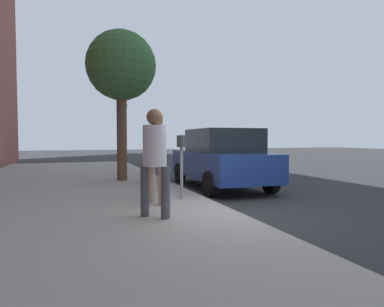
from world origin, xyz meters
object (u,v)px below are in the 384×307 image
object	(u,v)px
street_tree	(121,67)
traffic_signal	(122,116)
parking_meter	(182,153)
pedestrian_bystander	(155,153)
parked_sedan_near	(221,158)
pedestrian_at_meter	(157,150)

from	to	relation	value
street_tree	traffic_signal	xyz separation A→B (m)	(5.11, -0.69, -1.18)
parking_meter	pedestrian_bystander	size ratio (longest dim) A/B	0.77
traffic_signal	parking_meter	bearing A→B (deg)	-179.40
parked_sedan_near	traffic_signal	bearing A→B (deg)	16.57
street_tree	pedestrian_at_meter	bearing A→B (deg)	-177.93
pedestrian_at_meter	street_tree	xyz separation A→B (m)	(4.13, 0.15, 2.50)
parked_sedan_near	traffic_signal	size ratio (longest dim) A/B	1.24
parked_sedan_near	parking_meter	bearing A→B (deg)	137.78
pedestrian_bystander	street_tree	bearing A→B (deg)	41.50
pedestrian_at_meter	pedestrian_bystander	distance (m)	1.23
parked_sedan_near	street_tree	xyz separation A→B (m)	(1.71, 2.71, 2.86)
parking_meter	street_tree	size ratio (longest dim) A/B	0.30
parking_meter	parked_sedan_near	bearing A→B (deg)	-42.22
pedestrian_bystander	pedestrian_at_meter	bearing A→B (deg)	28.36
parking_meter	street_tree	xyz separation A→B (m)	(3.84, 0.78, 2.59)
parking_meter	traffic_signal	bearing A→B (deg)	0.60
pedestrian_bystander	traffic_signal	xyz separation A→B (m)	(10.43, -0.85, 1.33)
parked_sedan_near	traffic_signal	distance (m)	7.30
pedestrian_at_meter	pedestrian_bystander	size ratio (longest dim) A/B	1.01
pedestrian_bystander	traffic_signal	world-z (taller)	traffic_signal
pedestrian_bystander	parked_sedan_near	distance (m)	4.63
parking_meter	pedestrian_bystander	world-z (taller)	pedestrian_bystander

